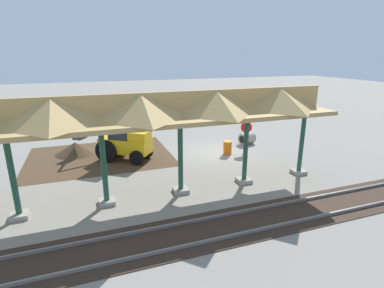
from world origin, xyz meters
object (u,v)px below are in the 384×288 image
object	(u,v)px
traffic_barrel	(227,148)
concrete_pipe	(247,138)
backhoe	(123,140)
stop_sign	(246,130)

from	to	relation	value
traffic_barrel	concrete_pipe	bearing A→B (deg)	-145.81
backhoe	concrete_pipe	size ratio (longest dim) A/B	3.93
stop_sign	concrete_pipe	bearing A→B (deg)	-123.37
stop_sign	backhoe	world-z (taller)	backhoe
stop_sign	concrete_pipe	world-z (taller)	stop_sign
concrete_pipe	traffic_barrel	bearing A→B (deg)	34.19
backhoe	traffic_barrel	xyz separation A→B (m)	(-6.68, 1.30, -0.81)
stop_sign	traffic_barrel	world-z (taller)	stop_sign
stop_sign	traffic_barrel	bearing A→B (deg)	8.86
backhoe	traffic_barrel	world-z (taller)	backhoe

